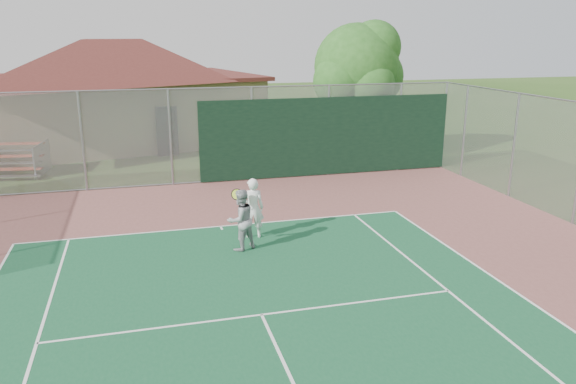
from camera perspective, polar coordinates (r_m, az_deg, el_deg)
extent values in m
cylinder|color=gray|center=(20.77, -20.15, 4.79)|extent=(0.08, 0.08, 3.50)
cylinder|color=gray|center=(20.71, -11.85, 5.38)|extent=(0.08, 0.08, 3.50)
cylinder|color=gray|center=(21.08, -3.65, 5.86)|extent=(0.08, 0.08, 3.50)
cylinder|color=gray|center=(21.86, 4.12, 6.21)|extent=(0.08, 0.08, 3.50)
cylinder|color=gray|center=(23.01, 11.25, 6.42)|extent=(0.08, 0.08, 3.50)
cylinder|color=gray|center=(23.95, 15.58, 6.51)|extent=(0.08, 0.08, 3.50)
cylinder|color=gray|center=(20.56, -9.30, 10.36)|extent=(20.00, 0.05, 0.05)
cylinder|color=gray|center=(21.15, -8.89, 1.02)|extent=(20.00, 0.05, 0.05)
cube|color=#999EA0|center=(20.79, -9.09, 5.56)|extent=(20.00, 0.02, 3.50)
cube|color=black|center=(21.85, 4.15, 5.67)|extent=(10.00, 0.04, 3.00)
cylinder|color=gray|center=(22.69, 17.48, 5.87)|extent=(0.08, 0.08, 3.50)
cylinder|color=gray|center=(20.27, 21.96, 4.36)|extent=(0.08, 0.08, 3.50)
cube|color=#999EA0|center=(20.27, 21.96, 4.36)|extent=(0.02, 9.00, 3.50)
cube|color=tan|center=(30.24, -16.79, 7.94)|extent=(14.35, 11.08, 3.21)
cube|color=brown|center=(30.08, -17.04, 11.07)|extent=(14.99, 11.71, 0.19)
pyramid|color=brown|center=(30.01, -17.33, 14.62)|extent=(15.79, 12.18, 1.93)
cube|color=black|center=(26.06, -12.18, 6.03)|extent=(0.96, 0.06, 2.25)
cube|color=#AC4327|center=(25.12, -27.13, 4.38)|extent=(3.31, 0.81, 0.05)
cube|color=#B2B5BA|center=(24.89, -27.19, 3.76)|extent=(3.30, 0.77, 0.04)
cube|color=#B2B5BA|center=(24.35, -23.71, 3.15)|extent=(0.37, 1.97, 1.21)
cylinder|color=#362613|center=(24.81, 6.79, 6.86)|extent=(0.40, 0.40, 3.15)
sphere|color=#255A1C|center=(24.56, 6.98, 12.56)|extent=(3.59, 3.59, 3.59)
sphere|color=#255A1C|center=(25.29, 8.83, 11.56)|extent=(2.47, 2.47, 2.47)
sphere|color=#255A1C|center=(23.86, 5.30, 11.17)|extent=(2.25, 2.25, 2.25)
sphere|color=#255A1C|center=(23.76, 8.35, 10.78)|extent=(2.02, 2.02, 2.02)
sphere|color=#255A1C|center=(25.29, 5.46, 12.18)|extent=(2.25, 2.25, 2.25)
sphere|color=#255A1C|center=(24.58, 8.74, 14.34)|extent=(2.25, 2.25, 2.25)
imported|color=white|center=(15.12, -3.60, -1.70)|extent=(0.66, 0.49, 1.65)
imported|color=#9FA1A4|center=(14.29, -4.84, -2.91)|extent=(0.96, 0.88, 1.59)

